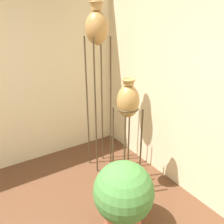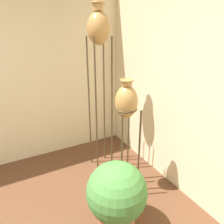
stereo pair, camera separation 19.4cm
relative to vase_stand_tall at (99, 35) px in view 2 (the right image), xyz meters
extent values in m
cylinder|color=#473823|center=(-0.11, -0.11, -0.92)|extent=(0.02, 0.02, 1.82)
cylinder|color=#473823|center=(0.11, -0.11, -0.92)|extent=(0.02, 0.02, 1.82)
cylinder|color=#473823|center=(-0.11, 0.11, -0.92)|extent=(0.02, 0.02, 1.82)
cylinder|color=#473823|center=(0.11, 0.11, -0.92)|extent=(0.02, 0.02, 1.82)
torus|color=#473823|center=(0.00, 0.00, -0.01)|extent=(0.24, 0.24, 0.02)
ellipsoid|color=#B28447|center=(0.00, 0.00, 0.07)|extent=(0.28, 0.28, 0.38)
cylinder|color=#B28447|center=(0.00, 0.00, 0.30)|extent=(0.13, 0.13, 0.09)
torus|color=#B28447|center=(0.00, 0.00, 0.35)|extent=(0.16, 0.16, 0.02)
cylinder|color=#473823|center=(-0.09, -0.71, -1.29)|extent=(0.02, 0.02, 1.08)
cylinder|color=#473823|center=(0.15, -0.71, -1.29)|extent=(0.02, 0.02, 1.08)
cylinder|color=#473823|center=(-0.09, -0.48, -1.29)|extent=(0.02, 0.02, 1.08)
cylinder|color=#473823|center=(0.15, -0.48, -1.29)|extent=(0.02, 0.02, 1.08)
torus|color=#473823|center=(0.03, -0.60, -0.75)|extent=(0.24, 0.24, 0.02)
ellipsoid|color=#B28447|center=(0.03, -0.60, -0.67)|extent=(0.25, 0.25, 0.37)
cylinder|color=#B28447|center=(0.03, -0.60, -0.45)|extent=(0.11, 0.11, 0.06)
torus|color=#B28447|center=(0.03, -0.60, -0.43)|extent=(0.15, 0.15, 0.02)
cylinder|color=#B26647|center=(-0.35, -1.07, -1.71)|extent=(0.37, 0.37, 0.24)
torus|color=#B26647|center=(-0.35, -1.07, -1.59)|extent=(0.40, 0.40, 0.02)
sphere|color=#47843D|center=(-0.35, -1.07, -1.37)|extent=(0.59, 0.59, 0.59)
camera|label=1|loc=(-1.34, -2.39, 0.11)|focal=35.00mm
camera|label=2|loc=(-1.18, -2.49, 0.11)|focal=35.00mm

